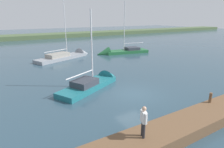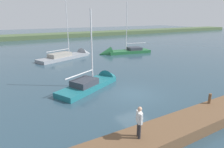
{
  "view_description": "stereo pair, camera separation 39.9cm",
  "coord_description": "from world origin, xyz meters",
  "views": [
    {
      "loc": [
        9.51,
        12.04,
        6.37
      ],
      "look_at": [
        0.5,
        -2.77,
        1.16
      ],
      "focal_mm": 30.71,
      "sensor_mm": 36.0,
      "label": 1
    },
    {
      "loc": [
        9.17,
        12.25,
        6.37
      ],
      "look_at": [
        0.5,
        -2.77,
        1.16
      ],
      "focal_mm": 30.71,
      "sensor_mm": 36.0,
      "label": 2
    }
  ],
  "objects": [
    {
      "name": "dock_pier",
      "position": [
        0.0,
        5.93,
        0.35
      ],
      "size": [
        25.34,
        2.01,
        0.69
      ],
      "primitive_type": "cube",
      "color": "brown",
      "rests_on": "ground_plane"
    },
    {
      "name": "mooring_post_near",
      "position": [
        -2.53,
        5.23,
        1.04
      ],
      "size": [
        0.19,
        0.19,
        0.7
      ],
      "primitive_type": "cylinder",
      "color": "brown",
      "rests_on": "dock_pier"
    },
    {
      "name": "person_on_dock",
      "position": [
        3.99,
        5.88,
        1.63
      ],
      "size": [
        0.37,
        0.59,
        1.64
      ],
      "rotation": [
        0.0,
        0.0,
        5.9
      ],
      "color": "#28282D",
      "rests_on": "dock_pier"
    },
    {
      "name": "sailboat_inner_slip",
      "position": [
        -9.04,
        -16.46,
        0.14
      ],
      "size": [
        9.75,
        4.14,
        9.99
      ],
      "rotation": [
        0.0,
        0.0,
        -0.19
      ],
      "color": "#236638",
      "rests_on": "ground_plane"
    },
    {
      "name": "sailboat_far_left",
      "position": [
        1.66,
        -3.73,
        0.18
      ],
      "size": [
        7.91,
        5.33,
        7.94
      ],
      "rotation": [
        0.0,
        0.0,
        3.61
      ],
      "color": "#1E6B75",
      "rests_on": "ground_plane"
    },
    {
      "name": "far_shoreline",
      "position": [
        0.0,
        -50.46,
        0.0
      ],
      "size": [
        180.0,
        8.0,
        2.4
      ],
      "primitive_type": "cube",
      "color": "#4C603D",
      "rests_on": "ground_plane"
    },
    {
      "name": "ground_plane",
      "position": [
        0.0,
        0.0,
        0.0
      ],
      "size": [
        200.0,
        200.0,
        0.0
      ],
      "primitive_type": "plane",
      "color": "#2D4756"
    },
    {
      "name": "sailboat_mid_channel",
      "position": [
        -0.5,
        -17.62,
        0.16
      ],
      "size": [
        10.29,
        6.01,
        12.56
      ],
      "rotation": [
        0.0,
        0.0,
        3.53
      ],
      "color": "gray",
      "rests_on": "ground_plane"
    }
  ]
}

